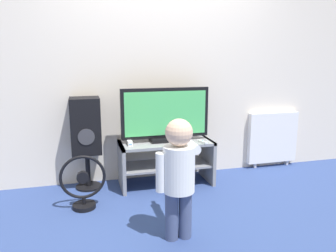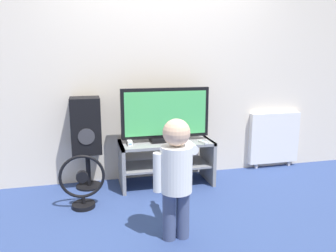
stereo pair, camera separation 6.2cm
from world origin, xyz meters
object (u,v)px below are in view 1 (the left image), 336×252
Objects in this scene: remote_primary at (203,142)px; radiator at (272,138)px; television at (165,115)px; child at (179,169)px; game_console at (129,142)px; speaker_tower at (86,128)px; floor_fan at (83,185)px.

radiator reaches higher than remote_primary.
television is 1.16m from child.
game_console is (-0.40, -0.05, -0.26)m from television.
speaker_tower is 2.34m from radiator.
child is (0.22, -1.08, 0.05)m from game_console.
speaker_tower is at bearing 173.56° from television.
remote_primary is 0.14× the size of child.
child is 1.35× the size of radiator.
remote_primary is at bearing -10.09° from game_console.
television is 6.26× the size of game_console.
radiator is at bearing 7.97° from game_console.
floor_fan is (-1.27, -0.22, -0.27)m from remote_primary.
television reaches higher than child.
television reaches higher than floor_fan.
television reaches higher than remote_primary.
floor_fan is at bearing -144.14° from game_console.
television is 0.49m from game_console.
television is 0.50m from remote_primary.
child is at bearing -99.54° from television.
floor_fan is 2.46m from radiator.
speaker_tower is at bearing 166.90° from remote_primary.
radiator reaches higher than game_console.
game_console is 1.10m from child.
floor_fan is (-0.06, -0.50, -0.43)m from speaker_tower.
remote_primary is 0.19× the size of radiator.
radiator is at bearing 38.74° from child.
speaker_tower is (-0.44, 0.14, 0.15)m from game_console.
remote_primary is at bearing 59.36° from child.
remote_primary is 0.14× the size of speaker_tower.
remote_primary is at bearing 9.87° from floor_fan.
remote_primary is at bearing -26.95° from television.
floor_fan is (-0.71, 0.72, -0.33)m from child.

